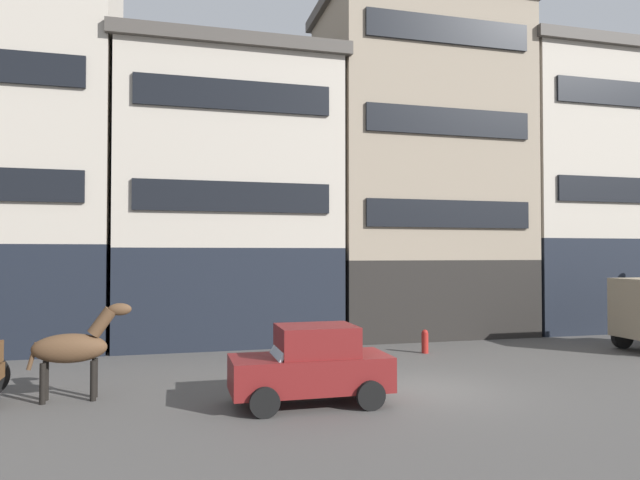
% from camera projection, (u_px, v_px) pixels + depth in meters
% --- Properties ---
extents(ground_plane, '(120.00, 120.00, 0.00)m').
position_uv_depth(ground_plane, '(426.00, 390.00, 14.60)').
color(ground_plane, '#4C4947').
extents(building_center_left, '(8.95, 6.54, 11.65)m').
position_uv_depth(building_center_left, '(227.00, 197.00, 23.48)').
color(building_center_left, black).
rests_on(building_center_left, ground_plane).
extents(building_center_right, '(8.97, 6.54, 14.91)m').
position_uv_depth(building_center_right, '(418.00, 166.00, 25.70)').
color(building_center_right, black).
rests_on(building_center_right, ground_plane).
extents(building_far_right, '(8.95, 6.54, 13.20)m').
position_uv_depth(building_far_right, '(579.00, 190.00, 27.85)').
color(building_far_right, black).
rests_on(building_far_right, ground_plane).
extents(draft_horse, '(2.35, 0.63, 2.30)m').
position_uv_depth(draft_horse, '(74.00, 347.00, 13.56)').
color(draft_horse, '#513823').
rests_on(draft_horse, ground_plane).
extents(sedan_dark, '(3.71, 1.87, 1.83)m').
position_uv_depth(sedan_dark, '(312.00, 365.00, 13.22)').
color(sedan_dark, maroon).
rests_on(sedan_dark, ground_plane).
extents(fire_hydrant_curbside, '(0.24, 0.24, 0.83)m').
position_uv_depth(fire_hydrant_curbside, '(425.00, 341.00, 19.96)').
color(fire_hydrant_curbside, maroon).
rests_on(fire_hydrant_curbside, ground_plane).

